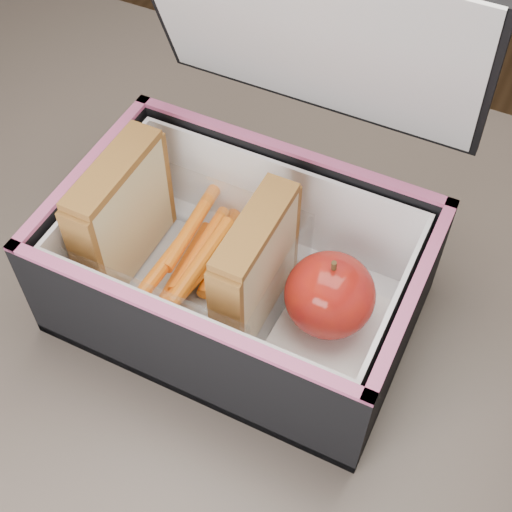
# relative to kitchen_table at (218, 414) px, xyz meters

# --- Properties ---
(kitchen_table) EXTENTS (1.20, 0.80, 0.75)m
(kitchen_table) POSITION_rel_kitchen_table_xyz_m (0.00, 0.00, 0.00)
(kitchen_table) COLOR #51463D
(kitchen_table) RESTS_ON ground
(lunch_bag) EXTENTS (0.28, 0.25, 0.27)m
(lunch_bag) POSITION_rel_kitchen_table_xyz_m (-0.00, 0.06, 0.15)
(lunch_bag) COLOR black
(lunch_bag) RESTS_ON kitchen_table
(plastic_tub) EXTENTS (0.16, 0.12, 0.07)m
(plastic_tub) POSITION_rel_kitchen_table_xyz_m (-0.05, 0.05, 0.14)
(plastic_tub) COLOR white
(plastic_tub) RESTS_ON lunch_bag
(sandwich_left) EXTENTS (0.03, 0.10, 0.11)m
(sandwich_left) POSITION_rel_kitchen_table_xyz_m (-0.11, 0.05, 0.16)
(sandwich_left) COLOR beige
(sandwich_left) RESTS_ON plastic_tub
(sandwich_right) EXTENTS (0.03, 0.10, 0.11)m
(sandwich_right) POSITION_rel_kitchen_table_xyz_m (0.01, 0.05, 0.16)
(sandwich_right) COLOR beige
(sandwich_right) RESTS_ON plastic_tub
(carrot_sticks) EXTENTS (0.05, 0.16, 0.03)m
(carrot_sticks) POSITION_rel_kitchen_table_xyz_m (-0.05, 0.06, 0.12)
(carrot_sticks) COLOR #F8610E
(carrot_sticks) RESTS_ON plastic_tub
(paper_napkin) EXTENTS (0.08, 0.08, 0.01)m
(paper_napkin) POSITION_rel_kitchen_table_xyz_m (0.07, 0.07, 0.11)
(paper_napkin) COLOR white
(paper_napkin) RESTS_ON lunch_bag
(red_apple) EXTENTS (0.08, 0.08, 0.07)m
(red_apple) POSITION_rel_kitchen_table_xyz_m (0.07, 0.07, 0.14)
(red_apple) COLOR maroon
(red_apple) RESTS_ON paper_napkin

